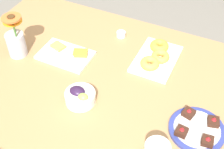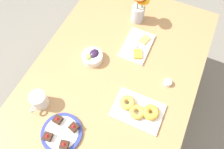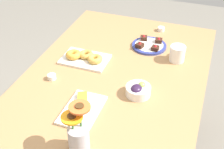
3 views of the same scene
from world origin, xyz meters
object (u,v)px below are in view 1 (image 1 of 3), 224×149
at_px(croissant_platter, 156,57).
at_px(jam_cup_honey, 121,34).
at_px(flower_vase, 16,41).
at_px(dessert_plate, 197,129).
at_px(grape_bowl, 80,96).
at_px(cheese_platter, 66,54).
at_px(dining_table, 112,93).

bearing_deg(croissant_platter, jam_cup_honey, 157.36).
xyz_separation_m(jam_cup_honey, flower_vase, (-0.40, -0.35, 0.06)).
bearing_deg(jam_cup_honey, dessert_plate, -39.33).
distance_m(jam_cup_honey, flower_vase, 0.54).
height_order(grape_bowl, cheese_platter, grape_bowl).
distance_m(croissant_platter, jam_cup_honey, 0.25).
xyz_separation_m(grape_bowl, jam_cup_honey, (-0.03, 0.49, -0.01)).
bearing_deg(croissant_platter, dessert_plate, -48.90).
height_order(dining_table, dessert_plate, dessert_plate).
distance_m(dining_table, cheese_platter, 0.30).
bearing_deg(cheese_platter, jam_cup_honey, 55.69).
bearing_deg(grape_bowl, flower_vase, 162.26).
relative_size(dining_table, croissant_platter, 5.71).
relative_size(jam_cup_honey, flower_vase, 0.21).
distance_m(jam_cup_honey, dessert_plate, 0.67).
xyz_separation_m(grape_bowl, cheese_platter, (-0.21, 0.23, -0.02)).
bearing_deg(dining_table, grape_bowl, -112.66).
height_order(cheese_platter, flower_vase, flower_vase).
bearing_deg(croissant_platter, cheese_platter, -158.14).
bearing_deg(dessert_plate, grape_bowl, -172.74).
xyz_separation_m(croissant_platter, jam_cup_honey, (-0.23, 0.10, -0.01)).
bearing_deg(cheese_platter, grape_bowl, -47.28).
distance_m(cheese_platter, dessert_plate, 0.72).
bearing_deg(dining_table, flower_vase, -176.55).
height_order(dining_table, flower_vase, flower_vase).
height_order(grape_bowl, croissant_platter, grape_bowl).
distance_m(grape_bowl, flower_vase, 0.46).
xyz_separation_m(dining_table, grape_bowl, (-0.07, -0.17, 0.12)).
height_order(dining_table, cheese_platter, cheese_platter).
xyz_separation_m(dessert_plate, flower_vase, (-0.92, 0.08, 0.07)).
bearing_deg(grape_bowl, cheese_platter, 132.72).
bearing_deg(flower_vase, dining_table, 3.45).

